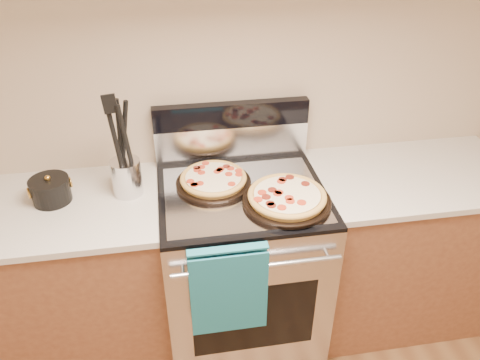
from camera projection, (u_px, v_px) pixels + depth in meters
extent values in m
plane|color=tan|center=(230.00, 74.00, 2.19)|extent=(4.00, 0.00, 4.00)
cube|color=#B7B7BC|center=(242.00, 267.00, 2.38)|extent=(0.76, 0.68, 0.90)
cube|color=black|center=(254.00, 318.00, 2.11)|extent=(0.56, 0.01, 0.40)
cube|color=black|center=(242.00, 193.00, 2.14)|extent=(0.76, 0.68, 0.02)
cube|color=silver|center=(232.00, 142.00, 2.34)|extent=(0.76, 0.06, 0.18)
cube|color=black|center=(231.00, 115.00, 2.26)|extent=(0.76, 0.06, 0.12)
cylinder|color=silver|center=(258.00, 267.00, 1.88)|extent=(0.70, 0.03, 0.03)
cube|color=gray|center=(243.00, 194.00, 2.10)|extent=(0.70, 0.55, 0.01)
cube|color=brown|center=(64.00, 285.00, 2.29)|extent=(1.00, 0.62, 0.88)
cube|color=#B7B0A4|center=(43.00, 210.00, 2.05)|extent=(1.02, 0.64, 0.03)
cube|color=brown|center=(401.00, 246.00, 2.54)|extent=(1.00, 0.62, 0.88)
cube|color=#B7B0A4|center=(418.00, 175.00, 2.29)|extent=(1.02, 0.64, 0.03)
cylinder|color=silver|center=(127.00, 177.00, 2.09)|extent=(0.17, 0.17, 0.17)
cylinder|color=black|center=(51.00, 191.00, 2.06)|extent=(0.22, 0.22, 0.10)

